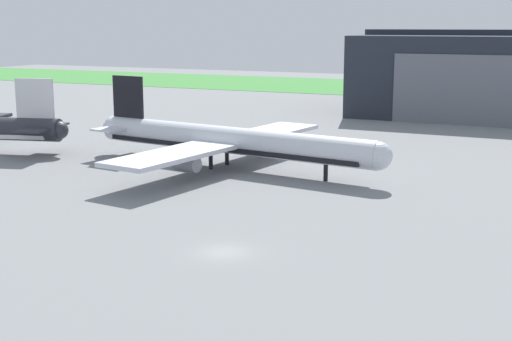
% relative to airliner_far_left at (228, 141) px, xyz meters
% --- Properties ---
extents(ground_plane, '(440.00, 440.00, 0.00)m').
position_rel_airliner_far_left_xyz_m(ground_plane, '(16.54, -32.48, -3.73)').
color(ground_plane, slate).
extents(grass_field_strip, '(440.00, 56.00, 0.08)m').
position_rel_airliner_far_left_xyz_m(grass_field_strip, '(16.54, 131.81, -3.69)').
color(grass_field_strip, '#40863C').
rests_on(grass_field_strip, ground_plane).
extents(airliner_far_left, '(45.98, 41.87, 11.81)m').
position_rel_airliner_far_left_xyz_m(airliner_far_left, '(0.00, 0.00, 0.00)').
color(airliner_far_left, silver).
rests_on(airliner_far_left, ground_plane).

